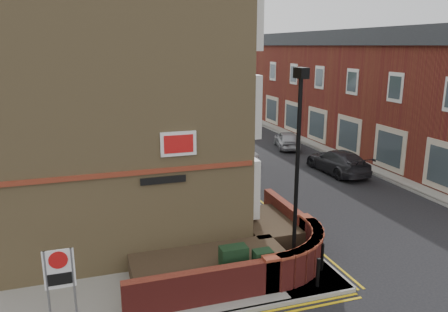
% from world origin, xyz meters
% --- Properties ---
extents(ground, '(120.00, 120.00, 0.00)m').
position_xyz_m(ground, '(0.00, 0.00, 0.00)').
color(ground, black).
rests_on(ground, ground).
extents(pavement_corner, '(13.00, 3.00, 0.12)m').
position_xyz_m(pavement_corner, '(-3.50, 1.50, 0.06)').
color(pavement_corner, gray).
rests_on(pavement_corner, ground).
extents(pavement_main, '(2.00, 32.00, 0.12)m').
position_xyz_m(pavement_main, '(2.00, 16.00, 0.06)').
color(pavement_main, gray).
rests_on(pavement_main, ground).
extents(pavement_far, '(4.00, 40.00, 0.12)m').
position_xyz_m(pavement_far, '(13.00, 13.00, 0.06)').
color(pavement_far, gray).
rests_on(pavement_far, ground).
extents(kerb_main_near, '(0.15, 32.00, 0.12)m').
position_xyz_m(kerb_main_near, '(3.00, 16.00, 0.06)').
color(kerb_main_near, gray).
rests_on(kerb_main_near, ground).
extents(kerb_main_far, '(0.15, 40.00, 0.12)m').
position_xyz_m(kerb_main_far, '(11.00, 13.00, 0.06)').
color(kerb_main_far, gray).
rests_on(kerb_main_far, ground).
extents(yellow_lines_main, '(0.28, 32.00, 0.01)m').
position_xyz_m(yellow_lines_main, '(3.25, 16.00, 0.01)').
color(yellow_lines_main, gold).
rests_on(yellow_lines_main, ground).
extents(corner_building, '(8.95, 10.40, 13.60)m').
position_xyz_m(corner_building, '(-2.84, 8.00, 6.23)').
color(corner_building, '#987E51').
rests_on(corner_building, ground).
extents(garden_wall, '(6.80, 6.00, 1.20)m').
position_xyz_m(garden_wall, '(0.00, 2.50, 0.00)').
color(garden_wall, maroon).
rests_on(garden_wall, ground).
extents(lamppost, '(0.25, 0.50, 6.30)m').
position_xyz_m(lamppost, '(1.60, 1.20, 3.34)').
color(lamppost, black).
rests_on(lamppost, pavement_corner).
extents(utility_cabinet_large, '(0.80, 0.45, 1.20)m').
position_xyz_m(utility_cabinet_large, '(-0.30, 1.30, 0.72)').
color(utility_cabinet_large, black).
rests_on(utility_cabinet_large, pavement_corner).
extents(utility_cabinet_small, '(0.55, 0.40, 1.10)m').
position_xyz_m(utility_cabinet_small, '(0.50, 1.00, 0.67)').
color(utility_cabinet_small, black).
rests_on(utility_cabinet_small, pavement_corner).
extents(bollard_near, '(0.11, 0.11, 0.90)m').
position_xyz_m(bollard_near, '(2.00, 0.40, 0.57)').
color(bollard_near, black).
rests_on(bollard_near, pavement_corner).
extents(bollard_far, '(0.11, 0.11, 0.90)m').
position_xyz_m(bollard_far, '(2.60, 1.20, 0.57)').
color(bollard_far, black).
rests_on(bollard_far, pavement_corner).
extents(zone_sign, '(0.72, 0.07, 2.20)m').
position_xyz_m(zone_sign, '(-5.00, 0.50, 1.64)').
color(zone_sign, slate).
rests_on(zone_sign, pavement_corner).
extents(far_terrace, '(5.40, 30.40, 8.00)m').
position_xyz_m(far_terrace, '(14.50, 17.00, 4.04)').
color(far_terrace, maroon).
rests_on(far_terrace, ground).
extents(far_terrace_cream, '(5.40, 12.40, 8.00)m').
position_xyz_m(far_terrace_cream, '(14.50, 38.00, 4.05)').
color(far_terrace_cream, '#BBAD9A').
rests_on(far_terrace_cream, ground).
extents(tree_near, '(3.64, 3.65, 6.70)m').
position_xyz_m(tree_near, '(2.00, 14.05, 4.70)').
color(tree_near, '#382B1E').
rests_on(tree_near, pavement_main).
extents(tree_mid, '(4.03, 4.03, 7.42)m').
position_xyz_m(tree_mid, '(2.00, 22.05, 5.20)').
color(tree_mid, '#382B1E').
rests_on(tree_mid, pavement_main).
extents(tree_far, '(3.81, 3.81, 7.00)m').
position_xyz_m(tree_far, '(2.00, 30.05, 4.91)').
color(tree_far, '#382B1E').
rests_on(tree_far, pavement_main).
extents(traffic_light_assembly, '(0.20, 0.16, 4.20)m').
position_xyz_m(traffic_light_assembly, '(2.40, 25.00, 2.78)').
color(traffic_light_assembly, black).
rests_on(traffic_light_assembly, pavement_main).
extents(silver_car_near, '(2.78, 3.98, 1.24)m').
position_xyz_m(silver_car_near, '(4.29, 15.03, 0.62)').
color(silver_car_near, silver).
rests_on(silver_car_near, ground).
extents(red_car_main, '(2.72, 4.82, 1.27)m').
position_xyz_m(red_car_main, '(3.60, 17.07, 0.63)').
color(red_car_main, maroon).
rests_on(red_car_main, ground).
extents(grey_car_far, '(1.98, 4.59, 1.32)m').
position_xyz_m(grey_car_far, '(9.28, 10.91, 0.66)').
color(grey_car_far, '#28282C').
rests_on(grey_car_far, ground).
extents(silver_car_far, '(2.34, 3.85, 1.23)m').
position_xyz_m(silver_car_far, '(9.27, 17.30, 0.61)').
color(silver_car_far, '#9E9FA5').
rests_on(silver_car_far, ground).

